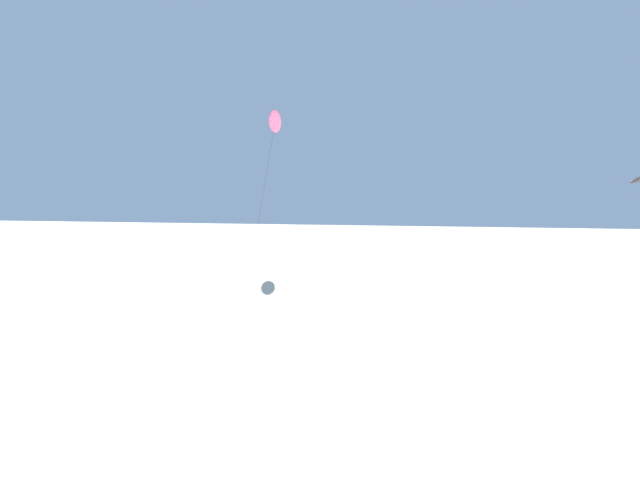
# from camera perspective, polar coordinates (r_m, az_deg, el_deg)

# --- Properties ---
(flying_kite_3) EXTENTS (3.45, 10.48, 13.24)m
(flying_kite_3) POSITION_cam_1_polar(r_m,az_deg,el_deg) (56.57, -3.68, 9.56)
(flying_kite_3) COLOR #EA5193
(flying_kite_3) RESTS_ON ground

